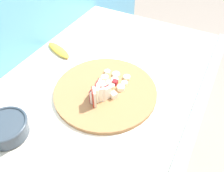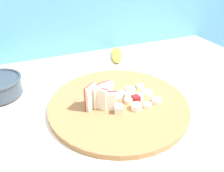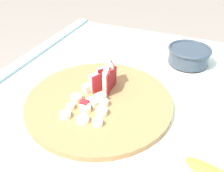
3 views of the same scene
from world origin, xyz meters
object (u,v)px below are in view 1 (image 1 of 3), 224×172
(banana_slice_rows, at_px, (114,80))
(ceramic_bowl, at_px, (6,128))
(cutting_board, at_px, (105,91))
(banana_peel, at_px, (59,50))
(apple_dice_pile, at_px, (110,88))
(apple_wedge_fan, at_px, (98,93))

(banana_slice_rows, bearing_deg, ceramic_bowl, 152.43)
(cutting_board, height_order, banana_peel, banana_peel)
(banana_slice_rows, xyz_separation_m, ceramic_bowl, (-0.36, 0.19, 0.01))
(cutting_board, distance_m, ceramic_bowl, 0.36)
(apple_dice_pile, height_order, banana_peel, apple_dice_pile)
(banana_peel, bearing_deg, banana_slice_rows, -103.02)
(ceramic_bowl, relative_size, banana_peel, 0.87)
(apple_dice_pile, bearing_deg, ceramic_bowl, 148.36)
(apple_wedge_fan, bearing_deg, apple_dice_pile, -11.43)
(apple_dice_pile, xyz_separation_m, banana_slice_rows, (0.05, 0.01, -0.00))
(apple_wedge_fan, height_order, banana_peel, apple_wedge_fan)
(apple_dice_pile, xyz_separation_m, banana_peel, (0.12, 0.33, -0.02))
(apple_wedge_fan, bearing_deg, banana_slice_rows, -3.71)
(banana_slice_rows, xyz_separation_m, banana_peel, (0.08, 0.32, -0.01))
(banana_peel, bearing_deg, cutting_board, -112.54)
(apple_wedge_fan, distance_m, apple_dice_pile, 0.07)
(cutting_board, distance_m, banana_slice_rows, 0.06)
(cutting_board, relative_size, ceramic_bowl, 2.74)
(apple_wedge_fan, relative_size, apple_dice_pile, 0.97)
(apple_wedge_fan, xyz_separation_m, banana_slice_rows, (0.11, -0.01, -0.02))
(apple_wedge_fan, xyz_separation_m, apple_dice_pile, (0.06, -0.01, -0.02))
(cutting_board, xyz_separation_m, banana_slice_rows, (0.06, -0.01, 0.01))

